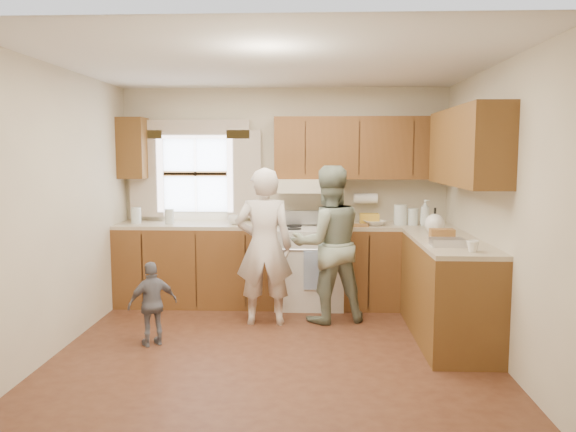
{
  "coord_description": "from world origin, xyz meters",
  "views": [
    {
      "loc": [
        0.32,
        -4.88,
        1.75
      ],
      "look_at": [
        0.1,
        0.4,
        1.15
      ],
      "focal_mm": 35.0,
      "sensor_mm": 36.0,
      "label": 1
    }
  ],
  "objects_px": {
    "woman_left": "(264,247)",
    "woman_right": "(328,244)",
    "child": "(153,304)",
    "stove": "(309,265)"
  },
  "relations": [
    {
      "from": "stove",
      "to": "woman_right",
      "type": "distance_m",
      "value": 0.71
    },
    {
      "from": "stove",
      "to": "woman_right",
      "type": "height_order",
      "value": "woman_right"
    },
    {
      "from": "stove",
      "to": "woman_left",
      "type": "height_order",
      "value": "woman_left"
    },
    {
      "from": "woman_left",
      "to": "stove",
      "type": "bearing_deg",
      "value": -125.62
    },
    {
      "from": "woman_left",
      "to": "woman_right",
      "type": "xyz_separation_m",
      "value": [
        0.65,
        0.13,
        0.01
      ]
    },
    {
      "from": "woman_left",
      "to": "woman_right",
      "type": "height_order",
      "value": "woman_right"
    },
    {
      "from": "child",
      "to": "woman_right",
      "type": "bearing_deg",
      "value": 174.47
    },
    {
      "from": "woman_left",
      "to": "woman_right",
      "type": "distance_m",
      "value": 0.66
    },
    {
      "from": "woman_right",
      "to": "child",
      "type": "xyz_separation_m",
      "value": [
        -1.61,
        -0.83,
        -0.42
      ]
    },
    {
      "from": "stove",
      "to": "woman_left",
      "type": "bearing_deg",
      "value": -122.73
    }
  ]
}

